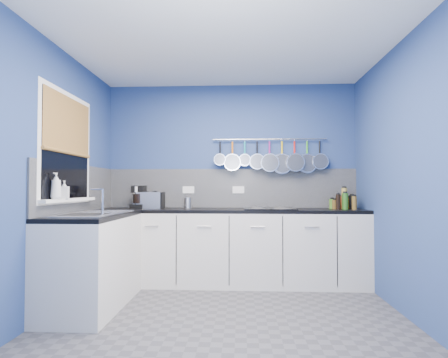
# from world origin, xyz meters

# --- Properties ---
(floor) EXTENTS (3.20, 3.00, 0.02)m
(floor) POSITION_xyz_m (0.00, 0.00, -0.01)
(floor) COLOR #47474C
(floor) RESTS_ON ground
(ceiling) EXTENTS (3.20, 3.00, 0.02)m
(ceiling) POSITION_xyz_m (0.00, 0.00, 2.51)
(ceiling) COLOR white
(ceiling) RESTS_ON ground
(wall_back) EXTENTS (3.20, 0.02, 2.50)m
(wall_back) POSITION_xyz_m (0.00, 1.51, 1.25)
(wall_back) COLOR navy
(wall_back) RESTS_ON ground
(wall_front) EXTENTS (3.20, 0.02, 2.50)m
(wall_front) POSITION_xyz_m (0.00, -1.51, 1.25)
(wall_front) COLOR navy
(wall_front) RESTS_ON ground
(wall_left) EXTENTS (0.02, 3.00, 2.50)m
(wall_left) POSITION_xyz_m (-1.61, 0.00, 1.25)
(wall_left) COLOR navy
(wall_left) RESTS_ON ground
(wall_right) EXTENTS (0.02, 3.00, 2.50)m
(wall_right) POSITION_xyz_m (1.61, 0.00, 1.25)
(wall_right) COLOR navy
(wall_right) RESTS_ON ground
(backsplash_back) EXTENTS (3.20, 0.02, 0.50)m
(backsplash_back) POSITION_xyz_m (0.00, 1.49, 1.15)
(backsplash_back) COLOR gray
(backsplash_back) RESTS_ON wall_back
(backsplash_left) EXTENTS (0.02, 1.80, 0.50)m
(backsplash_left) POSITION_xyz_m (-1.59, 0.60, 1.15)
(backsplash_left) COLOR gray
(backsplash_left) RESTS_ON wall_left
(cabinet_run_back) EXTENTS (3.20, 0.60, 0.86)m
(cabinet_run_back) POSITION_xyz_m (0.00, 1.20, 0.43)
(cabinet_run_back) COLOR silver
(cabinet_run_back) RESTS_ON ground
(worktop_back) EXTENTS (3.20, 0.60, 0.04)m
(worktop_back) POSITION_xyz_m (0.00, 1.20, 0.88)
(worktop_back) COLOR black
(worktop_back) RESTS_ON cabinet_run_back
(cabinet_run_left) EXTENTS (0.60, 1.20, 0.86)m
(cabinet_run_left) POSITION_xyz_m (-1.30, 0.30, 0.43)
(cabinet_run_left) COLOR silver
(cabinet_run_left) RESTS_ON ground
(worktop_left) EXTENTS (0.60, 1.20, 0.04)m
(worktop_left) POSITION_xyz_m (-1.30, 0.30, 0.88)
(worktop_left) COLOR black
(worktop_left) RESTS_ON cabinet_run_left
(window_frame) EXTENTS (0.01, 1.00, 1.10)m
(window_frame) POSITION_xyz_m (-1.58, 0.30, 1.55)
(window_frame) COLOR white
(window_frame) RESTS_ON wall_left
(window_glass) EXTENTS (0.01, 0.90, 1.00)m
(window_glass) POSITION_xyz_m (-1.57, 0.30, 1.55)
(window_glass) COLOR black
(window_glass) RESTS_ON wall_left
(bamboo_blind) EXTENTS (0.01, 0.90, 0.55)m
(bamboo_blind) POSITION_xyz_m (-1.56, 0.30, 1.77)
(bamboo_blind) COLOR olive
(bamboo_blind) RESTS_ON wall_left
(window_sill) EXTENTS (0.10, 0.98, 0.03)m
(window_sill) POSITION_xyz_m (-1.55, 0.30, 1.04)
(window_sill) COLOR white
(window_sill) RESTS_ON wall_left
(sink_unit) EXTENTS (0.50, 0.95, 0.01)m
(sink_unit) POSITION_xyz_m (-1.30, 0.30, 0.90)
(sink_unit) COLOR silver
(sink_unit) RESTS_ON worktop_left
(mixer_tap) EXTENTS (0.12, 0.08, 0.26)m
(mixer_tap) POSITION_xyz_m (-1.14, 0.12, 1.03)
(mixer_tap) COLOR silver
(mixer_tap) RESTS_ON worktop_left
(socket_left) EXTENTS (0.15, 0.01, 0.09)m
(socket_left) POSITION_xyz_m (-0.55, 1.48, 1.13)
(socket_left) COLOR white
(socket_left) RESTS_ON backsplash_back
(socket_right) EXTENTS (0.15, 0.01, 0.09)m
(socket_right) POSITION_xyz_m (0.10, 1.48, 1.13)
(socket_right) COLOR white
(socket_right) RESTS_ON backsplash_back
(pot_rail) EXTENTS (1.45, 0.02, 0.02)m
(pot_rail) POSITION_xyz_m (0.50, 1.45, 1.78)
(pot_rail) COLOR silver
(pot_rail) RESTS_ON wall_back
(soap_bottle_a) EXTENTS (0.09, 0.10, 0.24)m
(soap_bottle_a) POSITION_xyz_m (-1.53, 0.02, 1.17)
(soap_bottle_a) COLOR white
(soap_bottle_a) RESTS_ON window_sill
(soap_bottle_b) EXTENTS (0.10, 0.10, 0.17)m
(soap_bottle_b) POSITION_xyz_m (-1.53, 0.17, 1.14)
(soap_bottle_b) COLOR white
(soap_bottle_b) RESTS_ON window_sill
(paper_towel) EXTENTS (0.14, 0.14, 0.27)m
(paper_towel) POSITION_xyz_m (-1.14, 1.22, 1.04)
(paper_towel) COLOR white
(paper_towel) RESTS_ON worktop_back
(coffee_maker) EXTENTS (0.17, 0.19, 0.28)m
(coffee_maker) POSITION_xyz_m (-1.13, 1.22, 1.04)
(coffee_maker) COLOR black
(coffee_maker) RESTS_ON worktop_back
(toaster) EXTENTS (0.32, 0.19, 0.20)m
(toaster) POSITION_xyz_m (-0.99, 1.25, 1.00)
(toaster) COLOR silver
(toaster) RESTS_ON worktop_back
(canister) EXTENTS (0.12, 0.12, 0.13)m
(canister) POSITION_xyz_m (-0.53, 1.33, 0.97)
(canister) COLOR silver
(canister) RESTS_ON worktop_back
(hob) EXTENTS (0.60, 0.53, 0.01)m
(hob) POSITION_xyz_m (0.47, 1.18, 0.91)
(hob) COLOR black
(hob) RESTS_ON worktop_back
(pan_0) EXTENTS (0.15, 0.11, 0.34)m
(pan_0) POSITION_xyz_m (-0.13, 1.44, 1.61)
(pan_0) COLOR silver
(pan_0) RESTS_ON pot_rail
(pan_1) EXTENTS (0.22, 0.09, 0.41)m
(pan_1) POSITION_xyz_m (0.02, 1.44, 1.57)
(pan_1) COLOR silver
(pan_1) RESTS_ON pot_rail
(pan_2) EXTENTS (0.15, 0.06, 0.34)m
(pan_2) POSITION_xyz_m (0.18, 1.44, 1.61)
(pan_2) COLOR silver
(pan_2) RESTS_ON pot_rail
(pan_3) EXTENTS (0.20, 0.08, 0.39)m
(pan_3) POSITION_xyz_m (0.34, 1.44, 1.58)
(pan_3) COLOR silver
(pan_3) RESTS_ON pot_rail
(pan_4) EXTENTS (0.24, 0.10, 0.43)m
(pan_4) POSITION_xyz_m (0.50, 1.44, 1.57)
(pan_4) COLOR silver
(pan_4) RESTS_ON pot_rail
(pan_5) EXTENTS (0.25, 0.07, 0.44)m
(pan_5) POSITION_xyz_m (0.66, 1.44, 1.56)
(pan_5) COLOR silver
(pan_5) RESTS_ON pot_rail
(pan_6) EXTENTS (0.23, 0.12, 0.42)m
(pan_6) POSITION_xyz_m (0.82, 1.44, 1.57)
(pan_6) COLOR silver
(pan_6) RESTS_ON pot_rail
(pan_7) EXTENTS (0.24, 0.06, 0.43)m
(pan_7) POSITION_xyz_m (0.98, 1.44, 1.56)
(pan_7) COLOR silver
(pan_7) RESTS_ON pot_rail
(pan_8) EXTENTS (0.20, 0.08, 0.39)m
(pan_8) POSITION_xyz_m (1.14, 1.44, 1.58)
(pan_8) COLOR silver
(pan_8) RESTS_ON pot_rail
(condiment_0) EXTENTS (0.06, 0.06, 0.14)m
(condiment_0) POSITION_xyz_m (1.46, 1.33, 0.97)
(condiment_0) COLOR #8C5914
(condiment_0) RESTS_ON worktop_back
(condiment_1) EXTENTS (0.07, 0.07, 0.15)m
(condiment_1) POSITION_xyz_m (1.38, 1.31, 0.97)
(condiment_1) COLOR #4C190C
(condiment_1) RESTS_ON worktop_back
(condiment_2) EXTENTS (0.07, 0.07, 0.12)m
(condiment_2) POSITION_xyz_m (1.25, 1.32, 0.96)
(condiment_2) COLOR #3F721E
(condiment_2) RESTS_ON worktop_back
(condiment_3) EXTENTS (0.07, 0.07, 0.16)m
(condiment_3) POSITION_xyz_m (1.46, 1.20, 0.98)
(condiment_3) COLOR black
(condiment_3) RESTS_ON worktop_back
(condiment_4) EXTENTS (0.07, 0.07, 0.25)m
(condiment_4) POSITION_xyz_m (1.37, 1.22, 1.03)
(condiment_4) COLOR olive
(condiment_4) RESTS_ON worktop_back
(condiment_5) EXTENTS (0.06, 0.06, 0.11)m
(condiment_5) POSITION_xyz_m (1.26, 1.24, 0.95)
(condiment_5) COLOR brown
(condiment_5) RESTS_ON worktop_back
(condiment_6) EXTENTS (0.06, 0.06, 0.16)m
(condiment_6) POSITION_xyz_m (1.46, 1.13, 0.98)
(condiment_6) COLOR brown
(condiment_6) RESTS_ON worktop_back
(condiment_7) EXTENTS (0.07, 0.07, 0.19)m
(condiment_7) POSITION_xyz_m (1.36, 1.13, 1.00)
(condiment_7) COLOR #265919
(condiment_7) RESTS_ON worktop_back
(condiment_8) EXTENTS (0.05, 0.05, 0.18)m
(condiment_8) POSITION_xyz_m (1.27, 1.12, 0.99)
(condiment_8) COLOR black
(condiment_8) RESTS_ON worktop_back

